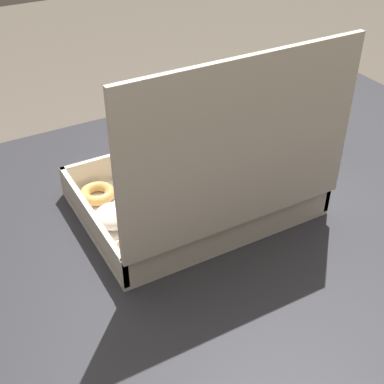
# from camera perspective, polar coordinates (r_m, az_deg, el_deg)

# --- Properties ---
(dining_table) EXTENTS (1.19, 0.73, 0.77)m
(dining_table) POSITION_cam_1_polar(r_m,az_deg,el_deg) (0.89, 0.84, -8.27)
(dining_table) COLOR #2D2D33
(dining_table) RESTS_ON ground_plane
(donut_box) EXTENTS (0.33, 0.25, 0.28)m
(donut_box) POSITION_cam_1_polar(r_m,az_deg,el_deg) (0.78, 1.08, 0.80)
(donut_box) COLOR silver
(donut_box) RESTS_ON dining_table
(coffee_mug) EXTENTS (0.09, 0.09, 0.11)m
(coffee_mug) POSITION_cam_1_polar(r_m,az_deg,el_deg) (0.97, 12.43, 7.43)
(coffee_mug) COLOR teal
(coffee_mug) RESTS_ON dining_table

